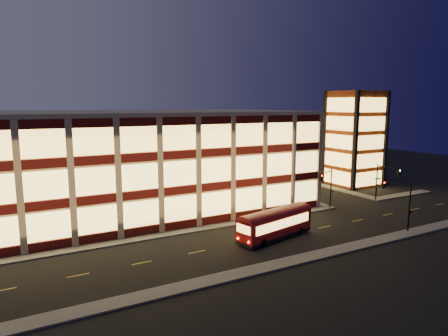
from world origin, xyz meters
TOP-DOWN VIEW (x-y plane):
  - ground at (0.00, 0.00)m, footprint 200.00×200.00m
  - sidewalk_office_south at (-3.00, 1.00)m, footprint 54.00×2.00m
  - sidewalk_office_east at (23.00, 17.00)m, footprint 2.00×30.00m
  - sidewalk_tower_south at (40.00, 1.00)m, footprint 14.00×2.00m
  - sidewalk_tower_west at (34.00, 17.00)m, footprint 2.00×30.00m
  - sidewalk_near at (0.00, -13.00)m, footprint 100.00×2.00m
  - office_building at (-2.91, 16.91)m, footprint 50.45×30.45m
  - stair_tower at (39.95, 11.95)m, footprint 8.60×8.60m
  - traffic_signal_far at (22.21, 0.24)m, footprint 3.79×1.87m
  - traffic_signal_right at (33.50, -0.62)m, footprint 1.20×4.37m
  - traffic_signal_near at (23.50, -11.03)m, footprint 0.32×4.45m
  - trolley_bus at (7.93, -6.34)m, footprint 10.61×4.75m

SIDE VIEW (x-z plane):
  - ground at x=0.00m, z-range 0.00..0.00m
  - sidewalk_office_south at x=-3.00m, z-range 0.00..0.15m
  - sidewalk_office_east at x=23.00m, z-range 0.00..0.15m
  - sidewalk_tower_south at x=40.00m, z-range 0.00..0.15m
  - sidewalk_tower_west at x=34.00m, z-range 0.00..0.15m
  - sidewalk_near at x=0.00m, z-range 0.00..0.15m
  - trolley_bus at x=7.93m, z-range 0.19..3.68m
  - traffic_signal_right at x=33.50m, z-range 1.10..7.10m
  - traffic_signal_far at x=22.21m, z-range 1.11..7.11m
  - traffic_signal_near at x=23.50m, z-range 1.13..7.13m
  - office_building at x=-2.91m, z-range 0.00..14.50m
  - stair_tower at x=39.95m, z-range -0.01..17.99m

